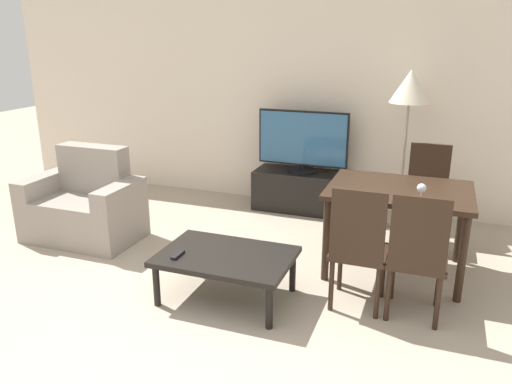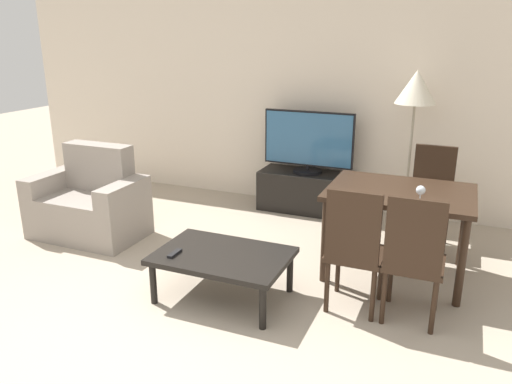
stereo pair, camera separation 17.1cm
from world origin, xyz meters
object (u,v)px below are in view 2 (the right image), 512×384
Objects in this scene: tv at (308,142)px; dining_chair_near at (355,246)px; tv_stand at (307,191)px; dining_chair_far at (431,193)px; floor_lamp at (416,92)px; wine_glass_left at (421,191)px; coffee_table at (223,258)px; remote_primary at (175,253)px; armchair at (90,205)px; dining_table at (400,201)px; dining_chair_near_right at (414,256)px.

tv reaches higher than dining_chair_near.
tv_stand is 1.05× the size of tv.
tv_stand is 1.12× the size of dining_chair_far.
floor_lamp is 10.90× the size of wine_glass_left.
coffee_table is 6.54× the size of remote_primary.
wine_glass_left is at bearing -0.17° from armchair.
coffee_table is at bearing 25.80° from remote_primary.
tv_stand is 2.17m from dining_chair_near.
remote_primary is at bearing -97.91° from tv.
dining_chair_far reaches higher than remote_primary.
tv_stand is 0.66× the size of floor_lamp.
floor_lamp is (-0.25, 0.35, 0.87)m from dining_chair_far.
dining_chair_far reaches higher than coffee_table.
dining_table is (1.14, 0.92, 0.31)m from coffee_table.
tv is 2.00m from wine_glass_left.
dining_chair_near reaches higher than coffee_table.
dining_table is at bearing 75.01° from dining_chair_near.
wine_glass_left is (-0.03, -1.06, 0.32)m from dining_chair_far.
remote_primary is at bearing -165.19° from dining_chair_near.
tv reaches higher than coffee_table.
tv_stand reaches higher than coffee_table.
wine_glass_left is (0.23, -1.41, -0.55)m from floor_lamp.
coffee_table is 0.87× the size of dining_table.
floor_lamp is at bearing 99.20° from wine_glass_left.
tv_stand is 1.12× the size of dining_chair_near.
coffee_table is 1.05× the size of dining_chair_near_right.
dining_chair_near is at bearing 180.00° from dining_chair_near_right.
dining_chair_far is at bearing 47.64° from remote_primary.
tv_stand is at bearing 40.75° from armchair.
tv is (0.00, -0.00, 0.56)m from tv_stand.
dining_table is (1.14, -1.20, -0.15)m from tv.
dining_chair_near is 0.64m from wine_glass_left.
armchair is at bearing 179.83° from wine_glass_left.
tv reaches higher than remote_primary.
floor_lamp is at bearing -6.03° from tv_stand.
floor_lamp is at bearing 97.92° from dining_chair_near_right.
tv is at bearing 174.10° from floor_lamp.
dining_chair_far is at bearing 18.76° from armchair.
tv_stand is 1.59m from floor_lamp.
tv_stand is at bearing 133.45° from dining_table.
dining_chair_near reaches higher than tv_stand.
tv_stand is at bearing 90.00° from tv.
dining_chair_near_right is at bearing -75.01° from dining_table.
tv is 2.17m from dining_chair_near.
coffee_table is (1.76, -0.61, 0.01)m from armchair.
wine_glass_left reaches higher than remote_primary.
tv is 0.63× the size of floor_lamp.
dining_table is 1.21× the size of dining_chair_far.
dining_chair_far is at bearing 88.57° from wine_glass_left.
dining_chair_near_right reaches higher than remote_primary.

